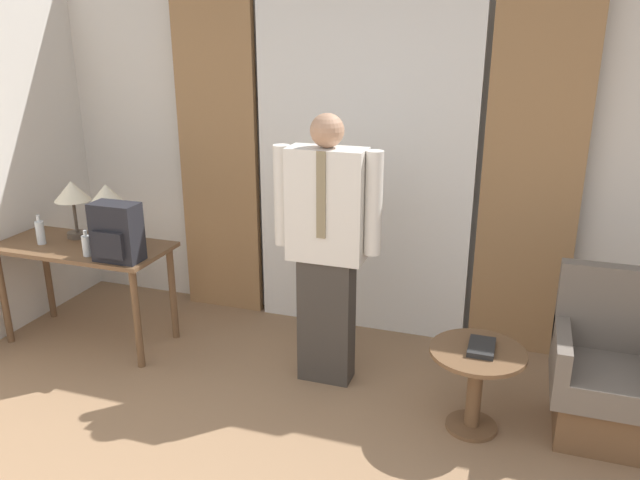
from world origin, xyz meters
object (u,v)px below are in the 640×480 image
(table_lamp_right, at_px, (107,198))
(bottle_by_lamp, at_px, (87,245))
(table_lamp_left, at_px, (72,195))
(backpack, at_px, (116,233))
(armchair, at_px, (609,379))
(book, at_px, (482,347))
(person, at_px, (327,243))
(side_table, at_px, (476,376))
(desk, at_px, (84,259))
(bottle_near_edge, at_px, (40,232))

(table_lamp_right, height_order, bottle_by_lamp, table_lamp_right)
(table_lamp_left, bearing_deg, backpack, -28.15)
(armchair, relative_size, book, 4.10)
(table_lamp_right, height_order, armchair, table_lamp_right)
(bottle_by_lamp, relative_size, person, 0.10)
(bottle_by_lamp, bearing_deg, side_table, -1.04)
(desk, xyz_separation_m, side_table, (2.79, -0.22, -0.29))
(desk, bearing_deg, side_table, -4.43)
(bottle_near_edge, distance_m, book, 3.12)
(bottle_by_lamp, bearing_deg, bottle_near_edge, 167.92)
(backpack, bearing_deg, side_table, -0.99)
(person, bearing_deg, bottle_near_edge, -176.84)
(person, height_order, armchair, person)
(bottle_near_edge, relative_size, backpack, 0.55)
(bottle_by_lamp, relative_size, side_table, 0.34)
(table_lamp_left, height_order, backpack, table_lamp_left)
(book, bearing_deg, table_lamp_left, 173.44)
(bottle_by_lamp, bearing_deg, table_lamp_right, 96.03)
(bottle_near_edge, relative_size, bottle_by_lamp, 1.18)
(bottle_near_edge, distance_m, side_table, 3.13)
(table_lamp_right, xyz_separation_m, side_table, (2.64, -0.35, -0.72))
(bottle_by_lamp, relative_size, book, 0.78)
(backpack, relative_size, book, 1.70)
(backpack, height_order, side_table, backpack)
(side_table, bearing_deg, armchair, 16.06)
(desk, bearing_deg, bottle_near_edge, -166.97)
(bottle_near_edge, height_order, book, bottle_near_edge)
(book, bearing_deg, bottle_by_lamp, 179.27)
(table_lamp_right, bearing_deg, book, -7.28)
(backpack, height_order, armchair, backpack)
(armchair, bearing_deg, table_lamp_left, 177.68)
(table_lamp_right, height_order, side_table, table_lamp_right)
(desk, height_order, armchair, armchair)
(table_lamp_left, height_order, table_lamp_right, same)
(book, bearing_deg, side_table, -139.56)
(desk, height_order, person, person)
(person, bearing_deg, table_lamp_left, 177.41)
(table_lamp_left, xyz_separation_m, bottle_by_lamp, (0.33, -0.31, -0.25))
(table_lamp_left, xyz_separation_m, armchair, (3.65, -0.15, -0.72))
(table_lamp_left, height_order, armchair, table_lamp_left)
(bottle_near_edge, distance_m, backpack, 0.74)
(backpack, bearing_deg, book, -0.65)
(table_lamp_right, height_order, backpack, table_lamp_right)
(table_lamp_left, bearing_deg, book, -6.56)
(backpack, bearing_deg, table_lamp_left, 151.85)
(table_lamp_left, distance_m, table_lamp_right, 0.29)
(table_lamp_right, xyz_separation_m, bottle_near_edge, (-0.44, -0.21, -0.23))
(backpack, bearing_deg, armchair, 3.07)
(armchair, height_order, book, armchair)
(table_lamp_left, xyz_separation_m, side_table, (2.94, -0.35, -0.72))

